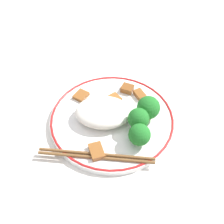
% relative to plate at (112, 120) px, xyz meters
% --- Properties ---
extents(ground_plane, '(3.00, 3.00, 0.00)m').
position_rel_plate_xyz_m(ground_plane, '(0.00, 0.00, -0.01)').
color(ground_plane, silver).
extents(plate, '(0.26, 0.26, 0.02)m').
position_rel_plate_xyz_m(plate, '(0.00, 0.00, 0.00)').
color(plate, white).
rests_on(plate, ground_plane).
extents(rice_mound, '(0.12, 0.09, 0.04)m').
position_rel_plate_xyz_m(rice_mound, '(-0.02, 0.00, 0.02)').
color(rice_mound, white).
rests_on(rice_mound, plate).
extents(broccoli_back_left, '(0.04, 0.04, 0.05)m').
position_rel_plate_xyz_m(broccoli_back_left, '(0.06, -0.06, 0.03)').
color(broccoli_back_left, '#7FB756').
rests_on(broccoli_back_left, plate).
extents(broccoli_back_center, '(0.04, 0.04, 0.05)m').
position_rel_plate_xyz_m(broccoli_back_center, '(0.05, -0.03, 0.04)').
color(broccoli_back_center, '#7FB756').
rests_on(broccoli_back_center, plate).
extents(broccoli_back_right, '(0.05, 0.05, 0.06)m').
position_rel_plate_xyz_m(broccoli_back_right, '(0.07, 0.01, 0.03)').
color(broccoli_back_right, '#7FB756').
rests_on(broccoli_back_right, plate).
extents(meat_near_front, '(0.03, 0.04, 0.01)m').
position_rel_plate_xyz_m(meat_near_front, '(0.06, 0.07, 0.01)').
color(meat_near_front, brown).
rests_on(meat_near_front, plate).
extents(meat_near_left, '(0.03, 0.03, 0.01)m').
position_rel_plate_xyz_m(meat_near_left, '(0.03, 0.09, 0.01)').
color(meat_near_left, brown).
rests_on(meat_near_left, plate).
extents(meat_near_right, '(0.04, 0.04, 0.01)m').
position_rel_plate_xyz_m(meat_near_right, '(-0.03, -0.09, 0.01)').
color(meat_near_right, brown).
rests_on(meat_near_right, plate).
extents(meat_near_back, '(0.04, 0.03, 0.01)m').
position_rel_plate_xyz_m(meat_near_back, '(-0.04, 0.04, 0.01)').
color(meat_near_back, brown).
rests_on(meat_near_back, plate).
extents(meat_on_rice_edge, '(0.04, 0.04, 0.01)m').
position_rel_plate_xyz_m(meat_on_rice_edge, '(-0.00, 0.05, 0.01)').
color(meat_on_rice_edge, '#995B28').
rests_on(meat_on_rice_edge, plate).
extents(meat_mid_left, '(0.04, 0.04, 0.01)m').
position_rel_plate_xyz_m(meat_mid_left, '(-0.07, 0.06, 0.01)').
color(meat_mid_left, brown).
rests_on(meat_mid_left, plate).
extents(chopsticks, '(0.22, 0.03, 0.01)m').
position_rel_plate_xyz_m(chopsticks, '(-0.03, -0.10, 0.01)').
color(chopsticks, brown).
rests_on(chopsticks, plate).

